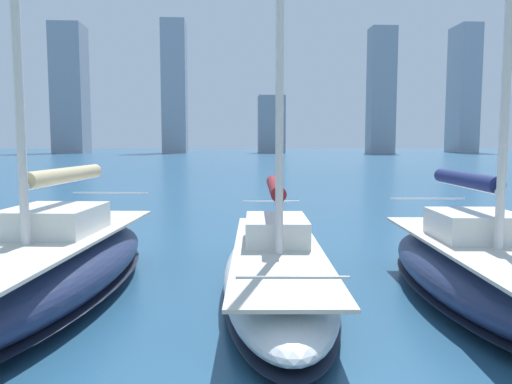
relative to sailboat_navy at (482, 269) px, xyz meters
The scene contains 4 objects.
city_skyline 157.42m from the sailboat_navy, 85.73° to the right, with size 172.85×19.93×42.88m.
sailboat_navy is the anchor object (origin of this frame).
sailboat_maroon 4.12m from the sailboat_navy, 16.20° to the right, with size 2.79×9.41×9.94m.
sailboat_tan 8.67m from the sailboat_navy, ahead, with size 3.71×9.29×9.61m.
Camera 1 is at (0.80, 3.16, 3.17)m, focal length 35.00 mm.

